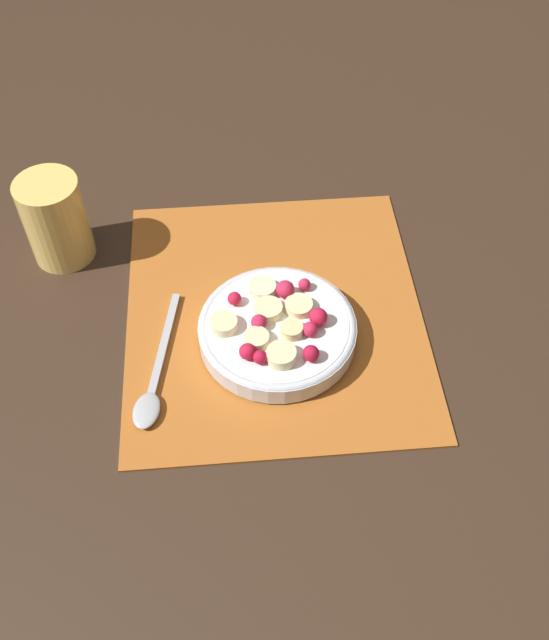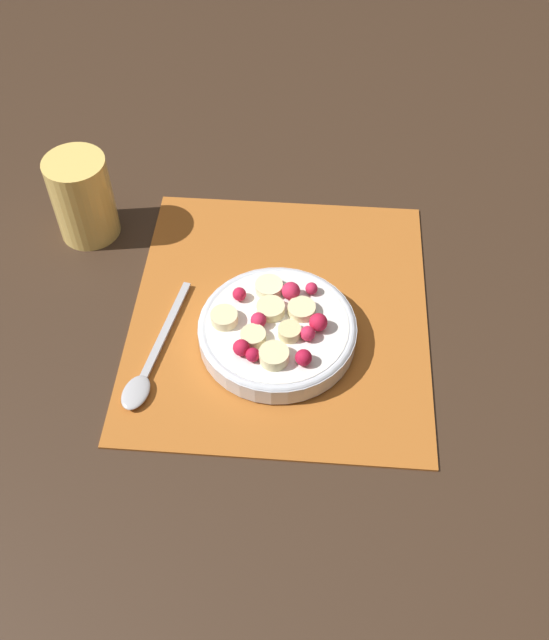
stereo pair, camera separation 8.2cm
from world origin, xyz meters
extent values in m
plane|color=#382619|center=(0.00, 0.00, 0.00)|extent=(3.00, 3.00, 0.00)
cube|color=#B26023|center=(0.00, 0.00, 0.00)|extent=(0.40, 0.36, 0.01)
cylinder|color=silver|center=(0.04, 0.00, 0.02)|extent=(0.19, 0.19, 0.02)
torus|color=silver|center=(0.04, 0.00, 0.03)|extent=(0.19, 0.19, 0.01)
cylinder|color=white|center=(0.04, 0.00, 0.03)|extent=(0.17, 0.17, 0.00)
cylinder|color=beige|center=(0.02, -0.01, 0.04)|extent=(0.04, 0.04, 0.01)
cylinder|color=beige|center=(0.04, -0.06, 0.04)|extent=(0.04, 0.04, 0.01)
cylinder|color=beige|center=(0.09, 0.00, 0.04)|extent=(0.04, 0.04, 0.01)
cylinder|color=beige|center=(0.02, 0.03, 0.04)|extent=(0.04, 0.04, 0.01)
cylinder|color=beige|center=(0.06, 0.01, 0.04)|extent=(0.03, 0.03, 0.01)
cylinder|color=beige|center=(0.07, -0.03, 0.04)|extent=(0.03, 0.03, 0.01)
cylinder|color=#F4EAB7|center=(-0.01, -0.01, 0.04)|extent=(0.04, 0.04, 0.01)
sphere|color=red|center=(0.04, 0.05, 0.04)|extent=(0.02, 0.02, 0.02)
sphere|color=#D12347|center=(0.00, 0.01, 0.04)|extent=(0.02, 0.02, 0.02)
sphere|color=#B21433|center=(0.09, 0.03, 0.04)|extent=(0.02, 0.02, 0.02)
sphere|color=#D12347|center=(0.05, -0.02, 0.04)|extent=(0.02, 0.02, 0.02)
sphere|color=red|center=(0.01, -0.05, 0.04)|extent=(0.02, 0.02, 0.02)
sphere|color=#D12347|center=(-0.01, 0.04, 0.04)|extent=(0.01, 0.01, 0.01)
sphere|color=#D12347|center=(0.06, 0.04, 0.04)|extent=(0.02, 0.02, 0.02)
sphere|color=#B21433|center=(0.09, -0.02, 0.04)|extent=(0.02, 0.02, 0.02)
sphere|color=red|center=(0.09, -0.04, 0.04)|extent=(0.02, 0.02, 0.02)
cube|color=#B2B2B7|center=(0.04, -0.13, 0.01)|extent=(0.15, 0.04, 0.00)
ellipsoid|color=#B2B2B7|center=(0.13, -0.15, 0.01)|extent=(0.05, 0.04, 0.01)
cylinder|color=#F4CC66|center=(-0.13, -0.27, 0.06)|extent=(0.08, 0.08, 0.12)
camera|label=1|loc=(0.55, -0.05, 0.68)|focal=40.00mm
camera|label=2|loc=(0.55, 0.04, 0.68)|focal=40.00mm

